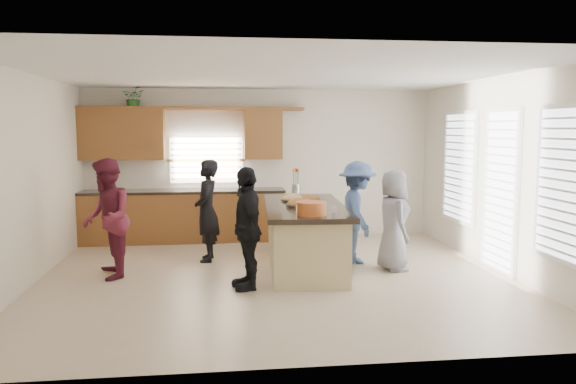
{
  "coord_description": "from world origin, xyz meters",
  "views": [
    {
      "loc": [
        -0.76,
        -7.63,
        2.08
      ],
      "look_at": [
        0.22,
        0.4,
        1.15
      ],
      "focal_mm": 35.0,
      "sensor_mm": 36.0,
      "label": 1
    }
  ],
  "objects": [
    {
      "name": "back_cabinetry",
      "position": [
        -1.47,
        2.73,
        0.91
      ],
      "size": [
        4.08,
        0.66,
        2.46
      ],
      "color": "brown",
      "rests_on": "ground"
    },
    {
      "name": "salad_bowl",
      "position": [
        0.42,
        -0.51,
        1.05
      ],
      "size": [
        0.4,
        0.4,
        0.17
      ],
      "color": "#C05923",
      "rests_on": "island"
    },
    {
      "name": "platter_mid",
      "position": [
        0.63,
        0.91,
        0.98
      ],
      "size": [
        0.36,
        0.36,
        0.15
      ],
      "color": "black",
      "rests_on": "island"
    },
    {
      "name": "platter_front",
      "position": [
        0.4,
        0.29,
        0.98
      ],
      "size": [
        0.46,
        0.46,
        0.19
      ],
      "color": "black",
      "rests_on": "island"
    },
    {
      "name": "flower_vase",
      "position": [
        0.52,
        1.73,
        1.17
      ],
      "size": [
        0.14,
        0.14,
        0.45
      ],
      "color": "silver",
      "rests_on": "island"
    },
    {
      "name": "potted_plant",
      "position": [
        -2.27,
        2.82,
        2.62
      ],
      "size": [
        0.43,
        0.39,
        0.43
      ],
      "primitive_type": "imported",
      "rotation": [
        0.0,
        0.0,
        -0.14
      ],
      "color": "#2F722D",
      "rests_on": "back_cabinetry"
    },
    {
      "name": "right_wall_glazing",
      "position": [
        3.22,
        -0.13,
        1.34
      ],
      "size": [
        0.06,
        4.0,
        2.25
      ],
      "color": "white",
      "rests_on": "ground"
    },
    {
      "name": "woman_left_front",
      "position": [
        -0.42,
        -0.49,
        0.79
      ],
      "size": [
        0.54,
        0.98,
        1.59
      ],
      "primitive_type": "imported",
      "rotation": [
        0.0,
        0.0,
        -1.4
      ],
      "color": "black",
      "rests_on": "ground"
    },
    {
      "name": "room_shell",
      "position": [
        0.0,
        0.0,
        1.9
      ],
      "size": [
        6.52,
        6.02,
        2.81
      ],
      "color": "silver",
      "rests_on": "ground"
    },
    {
      "name": "plate_stack",
      "position": [
        0.46,
        1.52,
        0.97
      ],
      "size": [
        0.22,
        0.22,
        0.04
      ],
      "primitive_type": "cylinder",
      "color": "#AC84C0",
      "rests_on": "island"
    },
    {
      "name": "clear_cup",
      "position": [
        0.75,
        -0.34,
        0.99
      ],
      "size": [
        0.07,
        0.07,
        0.09
      ],
      "primitive_type": "cylinder",
      "color": "white",
      "rests_on": "island"
    },
    {
      "name": "woman_right_back",
      "position": [
        1.34,
        0.71,
        0.79
      ],
      "size": [
        0.61,
        1.03,
        1.57
      ],
      "primitive_type": "imported",
      "rotation": [
        0.0,
        0.0,
        1.54
      ],
      "color": "#3E5787",
      "rests_on": "ground"
    },
    {
      "name": "island",
      "position": [
        0.48,
        0.48,
        0.45
      ],
      "size": [
        1.32,
        2.77,
        0.95
      ],
      "rotation": [
        0.0,
        0.0,
        -0.06
      ],
      "color": "#D2BE82",
      "rests_on": "ground"
    },
    {
      "name": "floor",
      "position": [
        0.0,
        0.0,
        0.0
      ],
      "size": [
        6.5,
        6.5,
        0.0
      ],
      "primitive_type": "plane",
      "color": "beige",
      "rests_on": "ground"
    },
    {
      "name": "platter_back",
      "position": [
        0.35,
        0.91,
        0.98
      ],
      "size": [
        0.38,
        0.38,
        0.15
      ],
      "color": "black",
      "rests_on": "island"
    },
    {
      "name": "woman_left_mid",
      "position": [
        -2.31,
        0.24,
        0.83
      ],
      "size": [
        0.8,
        0.93,
        1.67
      ],
      "primitive_type": "imported",
      "rotation": [
        0.0,
        0.0,
        -1.34
      ],
      "color": "maroon",
      "rests_on": "ground"
    },
    {
      "name": "woman_left_back",
      "position": [
        -0.96,
        1.1,
        0.8
      ],
      "size": [
        0.4,
        0.59,
        1.59
      ],
      "primitive_type": "imported",
      "rotation": [
        0.0,
        0.0,
        -1.6
      ],
      "color": "black",
      "rests_on": "ground"
    },
    {
      "name": "woman_right_front",
      "position": [
        1.75,
        0.2,
        0.73
      ],
      "size": [
        0.5,
        0.74,
        1.47
      ],
      "primitive_type": "imported",
      "rotation": [
        0.0,
        0.0,
        1.62
      ],
      "color": "slate",
      "rests_on": "ground"
    }
  ]
}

